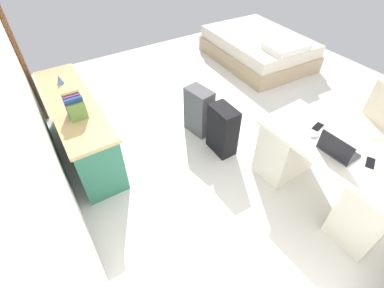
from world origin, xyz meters
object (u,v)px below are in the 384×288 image
Objects in this scene: laptop at (337,150)px; cell_phone_by_mouse at (318,127)px; suitcase_black at (223,130)px; computer_mouse at (314,135)px; figurine_small at (59,79)px; suitcase_spare_grey at (199,111)px; cell_phone_near_laptop at (370,163)px; desk at (326,173)px; bed at (258,48)px; credenza at (80,127)px; office_chair at (363,130)px.

cell_phone_by_mouse is (0.33, -0.17, -0.04)m from laptop.
suitcase_black is 1.07m from computer_mouse.
figurine_small is (2.51, 1.79, 0.01)m from laptop.
suitcase_spare_grey is 1.50m from computer_mouse.
desk is at bearing -13.55° from cell_phone_near_laptop.
laptop is at bearing 109.90° from desk.
desk is 0.75× the size of bed.
credenza is 2.59m from computer_mouse.
computer_mouse reaches higher than suitcase_black.
desk is 10.79× the size of cell_phone_near_laptop.
office_chair is 1.48× the size of suitcase_spare_grey.
desk is 2.31× the size of suitcase_spare_grey.
laptop is at bearing -144.58° from figurine_small.
laptop reaches higher than bed.
suitcase_black is at bearing 53.64° from office_chair.
office_chair reaches higher than suitcase_spare_grey.
suitcase_black is at bearing -121.93° from credenza.
credenza reaches higher than bed.
bed is at bearing -85.35° from figurine_small.
suitcase_spare_grey is at bearing 8.93° from cell_phone_by_mouse.
cell_phone_by_mouse is at bearing 148.24° from bed.
laptop is at bearing 170.98° from computer_mouse.
figurine_small reaches higher than cell_phone_by_mouse.
suitcase_spare_grey is (-0.43, -1.41, -0.05)m from credenza.
suitcase_black is 6.29× the size of computer_mouse.
figurine_small is (2.29, 2.74, 0.37)m from office_chair.
figurine_small is at bearing 47.35° from suitcase_black.
figurine_small is at bearing 28.34° from cell_phone_by_mouse.
office_chair is 2.68m from bed.
laptop is 2.35× the size of cell_phone_by_mouse.
suitcase_black is 4.63× the size of cell_phone_near_laptop.
computer_mouse reaches higher than desk.
computer_mouse reaches higher than suitcase_spare_grey.
cell_phone_by_mouse is at bearing -65.39° from computer_mouse.
cell_phone_by_mouse is (0.57, -0.01, 0.00)m from cell_phone_near_laptop.
bed is 3.31m from laptop.
suitcase_black is at bearing 17.59° from cell_phone_by_mouse.
credenza is 0.92× the size of bed.
laptop is at bearing -139.27° from credenza.
cell_phone_by_mouse is (0.30, -0.07, 0.35)m from desk.
figurine_small is at bearing 35.42° from laptop.
desk reaches higher than suitcase_spare_grey.
cell_phone_near_laptop is 1.00× the size of cell_phone_by_mouse.
suitcase_spare_grey is 1.48m from cell_phone_by_mouse.
computer_mouse reaches higher than credenza.
desk is at bearing 102.60° from office_chair.
suitcase_spare_grey is 5.77× the size of figurine_small.
laptop is 2.35× the size of cell_phone_near_laptop.
cell_phone_by_mouse is at bearing -131.68° from credenza.
figurine_small reaches higher than cell_phone_near_laptop.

